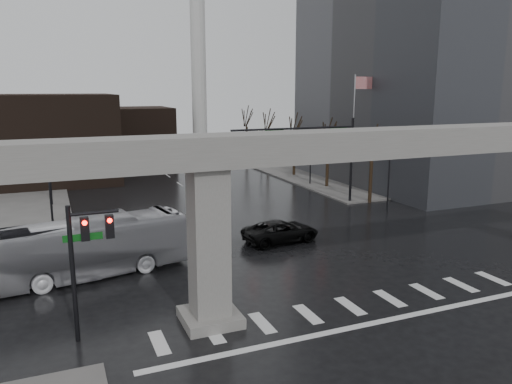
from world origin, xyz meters
TOP-DOWN VIEW (x-y plane):
  - ground at (0.00, 0.00)m, footprint 160.00×160.00m
  - sidewalk_ne at (26.00, 36.00)m, footprint 28.00×36.00m
  - elevated_guideway at (1.26, 0.00)m, footprint 48.00×2.60m
  - building_far_left at (-14.00, 42.00)m, footprint 16.00×14.00m
  - building_far_mid at (-2.00, 52.00)m, footprint 10.00×10.00m
  - smokestack at (6.00, 46.00)m, footprint 3.60×3.60m
  - signal_mast_arm at (8.99, 18.80)m, footprint 12.12×0.43m
  - signal_left_pole at (-12.25, 0.50)m, footprint 2.30×0.30m
  - flagpole_assembly at (15.29, 22.00)m, footprint 2.06×0.12m
  - lamp_right_0 at (13.50, 14.00)m, footprint 1.22×0.32m
  - lamp_right_1 at (13.50, 28.00)m, footprint 1.22×0.32m
  - lamp_right_2 at (13.50, 42.00)m, footprint 1.22×0.32m
  - lamp_left_0 at (-13.50, 14.00)m, footprint 1.22×0.32m
  - lamp_left_1 at (-13.50, 28.00)m, footprint 1.22×0.32m
  - lamp_left_2 at (-13.50, 42.00)m, footprint 1.22×0.32m
  - tree_right_0 at (14.53, 18.02)m, footprint 1.09×1.58m
  - tree_right_1 at (14.53, 26.02)m, footprint 1.09×1.61m
  - tree_right_2 at (14.53, 34.02)m, footprint 1.10×1.63m
  - tree_right_3 at (14.53, 42.02)m, footprint 1.11×1.66m
  - tree_right_4 at (14.53, 50.02)m, footprint 1.12×1.69m
  - pickup_truck at (1.37, 10.04)m, footprint 5.74×3.08m
  - city_bus at (-12.07, 8.22)m, footprint 12.77×4.99m

SIDE VIEW (x-z plane):
  - ground at x=0.00m, z-range 0.00..0.00m
  - sidewalk_ne at x=26.00m, z-range 0.00..0.15m
  - pickup_truck at x=1.37m, z-range 0.00..1.53m
  - city_bus at x=-12.07m, z-range 0.00..3.47m
  - tree_right_0 at x=14.53m, z-range -0.97..6.54m
  - tree_right_1 at x=14.53m, z-range -0.99..6.69m
  - tree_right_2 at x=14.53m, z-range -1.01..6.84m
  - tree_right_3 at x=14.53m, z-range -1.03..6.99m
  - tree_right_4 at x=14.53m, z-range -1.05..7.14m
  - lamp_right_0 at x=13.50m, z-range 0.92..6.03m
  - lamp_right_1 at x=13.50m, z-range 0.92..6.03m
  - lamp_right_2 at x=13.50m, z-range 0.92..6.03m
  - lamp_left_0 at x=-13.50m, z-range 0.92..6.03m
  - lamp_left_1 at x=-13.50m, z-range 0.92..6.03m
  - lamp_left_2 at x=-13.50m, z-range 0.92..6.03m
  - building_far_mid at x=-2.00m, z-range 0.00..8.00m
  - signal_left_pole at x=-12.25m, z-range 1.07..7.07m
  - building_far_left at x=-14.00m, z-range 0.00..10.00m
  - signal_mast_arm at x=8.99m, z-range 1.83..9.83m
  - elevated_guideway at x=1.26m, z-range 2.53..11.23m
  - flagpole_assembly at x=15.29m, z-range 1.53..13.53m
  - smokestack at x=6.00m, z-range -1.65..28.35m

